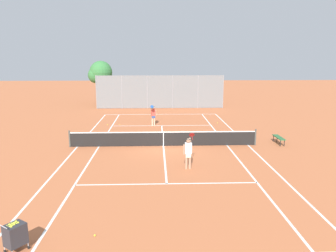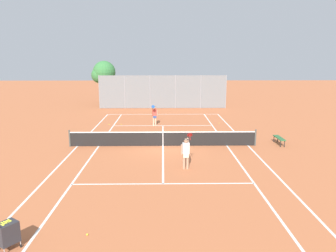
{
  "view_description": "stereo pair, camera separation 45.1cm",
  "coord_description": "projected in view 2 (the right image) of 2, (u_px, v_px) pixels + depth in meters",
  "views": [
    {
      "loc": [
        -0.45,
        -20.31,
        5.62
      ],
      "look_at": [
        0.35,
        1.5,
        1.0
      ],
      "focal_mm": 35.0,
      "sensor_mm": 36.0,
      "label": 1
    },
    {
      "loc": [
        -0.0,
        -20.32,
        5.62
      ],
      "look_at": [
        0.35,
        1.5,
        1.0
      ],
      "focal_mm": 35.0,
      "sensor_mm": 36.0,
      "label": 2
    }
  ],
  "objects": [
    {
      "name": "ground_plane",
      "position": [
        163.0,
        146.0,
        21.04
      ],
      "size": [
        120.0,
        120.0,
        0.0
      ],
      "primitive_type": "plane",
      "color": "#BC663D"
    },
    {
      "name": "loose_tennis_ball_3",
      "position": [
        87.0,
        234.0,
        10.5
      ],
      "size": [
        0.07,
        0.07,
        0.07
      ],
      "primitive_type": "sphere",
      "color": "#D1DB33",
      "rests_on": "ground"
    },
    {
      "name": "loose_tennis_ball_2",
      "position": [
        219.0,
        123.0,
        28.16
      ],
      "size": [
        0.07,
        0.07,
        0.07
      ],
      "primitive_type": "sphere",
      "color": "#D1DB33",
      "rests_on": "ground"
    },
    {
      "name": "loose_tennis_ball_0",
      "position": [
        129.0,
        137.0,
        23.19
      ],
      "size": [
        0.07,
        0.07,
        0.07
      ],
      "primitive_type": "sphere",
      "color": "#D1DB33",
      "rests_on": "ground"
    },
    {
      "name": "ball_cart",
      "position": [
        7.0,
        233.0,
        9.65
      ],
      "size": [
        0.74,
        0.78,
        0.96
      ],
      "color": "#2D2D33",
      "rests_on": "ground"
    },
    {
      "name": "courtside_bench",
      "position": [
        279.0,
        138.0,
        21.35
      ],
      "size": [
        0.36,
        1.5,
        0.47
      ],
      "color": "#2D6638",
      "rests_on": "ground"
    },
    {
      "name": "loose_tennis_ball_1",
      "position": [
        109.0,
        124.0,
        27.63
      ],
      "size": [
        0.07,
        0.07,
        0.07
      ],
      "primitive_type": "sphere",
      "color": "#D1DB33",
      "rests_on": "ground"
    },
    {
      "name": "player_far_left",
      "position": [
        155.0,
        114.0,
        27.25
      ],
      "size": [
        0.5,
        0.86,
        1.77
      ],
      "color": "#D8A884",
      "rests_on": "ground"
    },
    {
      "name": "court_line_markings",
      "position": [
        163.0,
        146.0,
        21.04
      ],
      "size": [
        11.1,
        23.9,
        0.01
      ],
      "color": "white",
      "rests_on": "ground"
    },
    {
      "name": "loose_tennis_ball_4",
      "position": [
        121.0,
        124.0,
        27.67
      ],
      "size": [
        0.07,
        0.07,
        0.07
      ],
      "primitive_type": "sphere",
      "color": "#D1DB33",
      "rests_on": "ground"
    },
    {
      "name": "tennis_net",
      "position": [
        163.0,
        138.0,
        20.94
      ],
      "size": [
        12.0,
        0.1,
        1.07
      ],
      "color": "#474C47",
      "rests_on": "ground"
    },
    {
      "name": "loose_tennis_ball_5",
      "position": [
        167.0,
        133.0,
        24.62
      ],
      "size": [
        0.07,
        0.07,
        0.07
      ],
      "primitive_type": "sphere",
      "color": "#D1DB33",
      "rests_on": "ground"
    },
    {
      "name": "player_near_side",
      "position": [
        186.0,
        151.0,
        16.57
      ],
      "size": [
        0.63,
        0.76,
        1.77
      ],
      "color": "tan",
      "rests_on": "ground"
    },
    {
      "name": "back_fence",
      "position": [
        163.0,
        92.0,
        36.19
      ],
      "size": [
        14.11,
        0.08,
        3.65
      ],
      "color": "gray",
      "rests_on": "ground"
    },
    {
      "name": "tree_behind_left",
      "position": [
        103.0,
        73.0,
        39.17
      ],
      "size": [
        2.86,
        2.69,
        5.17
      ],
      "color": "brown",
      "rests_on": "ground"
    }
  ]
}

